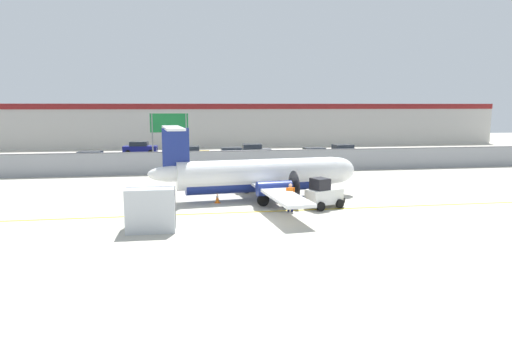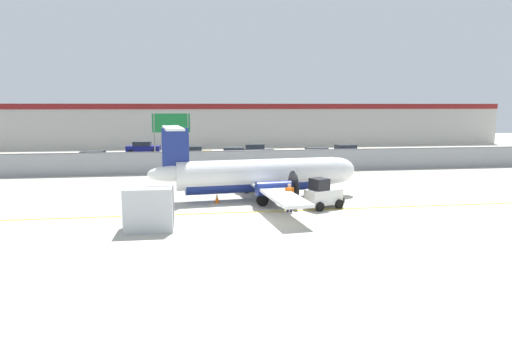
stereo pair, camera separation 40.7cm
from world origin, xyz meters
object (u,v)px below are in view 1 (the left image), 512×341
(traffic_cone_near_left, at_px, (217,198))
(highway_sign, at_px, (169,128))
(parked_car_0, at_px, (92,159))
(ground_crew_worker, at_px, (290,196))
(cargo_container, at_px, (151,208))
(parked_car_2, at_px, (190,153))
(parked_car_6, at_px, (342,151))
(parked_car_4, at_px, (253,151))
(traffic_cone_near_right, at_px, (283,199))
(commuter_airplane, at_px, (262,175))
(parked_car_5, at_px, (313,155))
(parked_car_1, at_px, (140,148))
(parked_car_3, at_px, (230,155))
(baggage_tug, at_px, (324,194))

(traffic_cone_near_left, distance_m, highway_sign, 16.32)
(traffic_cone_near_left, xyz_separation_m, parked_car_0, (-11.22, 18.54, 0.58))
(ground_crew_worker, xyz_separation_m, cargo_container, (-7.89, -2.69, 0.15))
(ground_crew_worker, height_order, highway_sign, highway_sign)
(parked_car_2, distance_m, parked_car_6, 17.66)
(ground_crew_worker, bearing_deg, parked_car_0, -143.72)
(parked_car_2, height_order, parked_car_4, same)
(ground_crew_worker, bearing_deg, traffic_cone_near_right, -179.17)
(commuter_airplane, bearing_deg, parked_car_5, 57.93)
(ground_crew_worker, height_order, parked_car_4, same)
(traffic_cone_near_right, height_order, parked_car_5, parked_car_5)
(traffic_cone_near_right, bearing_deg, parked_car_2, 102.83)
(parked_car_6, bearing_deg, traffic_cone_near_right, 55.21)
(parked_car_2, distance_m, highway_sign, 8.17)
(traffic_cone_near_right, xyz_separation_m, parked_car_0, (-15.33, 19.60, 0.58))
(cargo_container, height_order, parked_car_1, cargo_container)
(parked_car_4, bearing_deg, parked_car_6, -10.93)
(cargo_container, distance_m, parked_car_3, 27.13)
(cargo_container, bearing_deg, baggage_tug, 18.95)
(commuter_airplane, distance_m, parked_car_3, 19.61)
(parked_car_1, relative_size, parked_car_2, 1.02)
(traffic_cone_near_left, bearing_deg, parked_car_6, 53.53)
(traffic_cone_near_left, bearing_deg, parked_car_3, 81.74)
(parked_car_4, distance_m, highway_sign, 13.47)
(commuter_airplane, relative_size, ground_crew_worker, 9.46)
(parked_car_0, height_order, parked_car_6, same)
(cargo_container, height_order, parked_car_5, cargo_container)
(traffic_cone_near_right, bearing_deg, commuter_airplane, 118.41)
(parked_car_3, bearing_deg, parked_car_4, -127.38)
(commuter_airplane, bearing_deg, parked_car_3, 84.33)
(traffic_cone_near_left, relative_size, parked_car_6, 0.15)
(parked_car_1, bearing_deg, traffic_cone_near_right, -65.52)
(parked_car_2, relative_size, parked_car_4, 0.99)
(traffic_cone_near_right, distance_m, parked_car_1, 33.58)
(cargo_container, relative_size, parked_car_2, 0.58)
(ground_crew_worker, distance_m, traffic_cone_near_left, 5.21)
(cargo_container, distance_m, highway_sign, 21.56)
(commuter_airplane, bearing_deg, traffic_cone_near_left, -170.79)
(parked_car_0, height_order, highway_sign, highway_sign)
(traffic_cone_near_left, xyz_separation_m, highway_sign, (-3.38, 15.50, 3.83))
(commuter_airplane, height_order, parked_car_1, commuter_airplane)
(parked_car_0, bearing_deg, parked_car_1, 78.77)
(commuter_airplane, xyz_separation_m, parked_car_3, (-0.12, 19.60, -0.71))
(cargo_container, relative_size, parked_car_4, 0.57)
(baggage_tug, distance_m, parked_car_1, 35.75)
(traffic_cone_near_right, relative_size, parked_car_1, 0.15)
(parked_car_5, bearing_deg, parked_car_4, -47.05)
(baggage_tug, relative_size, ground_crew_worker, 1.51)
(ground_crew_worker, xyz_separation_m, traffic_cone_near_right, (0.01, 2.09, -0.64))
(parked_car_1, bearing_deg, parked_car_2, -46.97)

